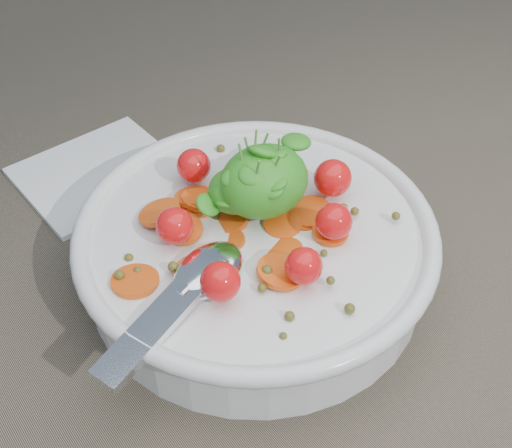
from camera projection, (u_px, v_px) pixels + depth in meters
ground at (228, 273)px, 0.52m from camera, size 6.00×6.00×0.00m
bowl at (256, 245)px, 0.50m from camera, size 0.30×0.28×0.12m
napkin at (99, 173)px, 0.61m from camera, size 0.14×0.13×0.01m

